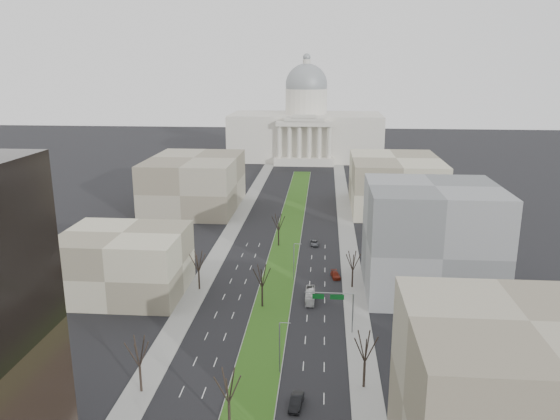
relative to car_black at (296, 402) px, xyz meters
The scene contains 24 objects.
ground 74.12m from the car_black, 95.35° to the left, with size 600.00×600.00×0.00m, color black.
median 73.11m from the car_black, 95.43° to the left, with size 8.00×222.03×0.20m.
sidewalk_left 54.57m from the car_black, 116.58° to the left, with size 5.00×330.00×0.15m, color gray.
sidewalk_right 49.94m from the car_black, 77.76° to the left, with size 5.00×330.00×0.15m, color gray.
capitol 224.02m from the car_black, 91.77° to the left, with size 80.00×46.00×55.00m.
building_beige_left 56.00m from the car_black, 135.81° to the left, with size 26.00×22.00×14.00m, color gray.
building_tan_right 31.40m from the car_black, 28.57° to the right, with size 26.00×24.00×22.00m, color gray.
building_grey_right 54.37m from the car_black, 59.40° to the left, with size 28.00×26.00×24.00m, color slate.
building_far_left 121.54m from the car_black, 110.22° to the left, with size 30.00×40.00×18.00m, color gray.
building_far_right 122.34m from the car_black, 76.70° to the left, with size 30.00×40.00×18.00m, color gray.
tree_left_mid 24.96m from the car_black, behind, with size 5.40×5.40×9.72m.
tree_left_far 48.63m from the car_black, 119.98° to the left, with size 5.28×5.28×9.50m.
tree_right_mid 13.40m from the car_black, 29.39° to the left, with size 5.52×5.52×9.94m.
tree_right_far 47.28m from the car_black, 77.34° to the left, with size 5.04×5.04×9.07m.
tree_median_a 12.50m from the car_black, 145.15° to the right, with size 5.40×5.40×9.72m.
tree_median_b 35.49m from the car_black, 104.77° to the left, with size 5.40×5.40×9.72m.
tree_median_c 74.59m from the car_black, 96.89° to the left, with size 5.40×5.40×9.72m.
streetlamp_median_b 10.16m from the car_black, 109.72° to the left, with size 1.90×0.20×9.16m.
streetlamp_median_c 49.06m from the car_black, 93.70° to the left, with size 1.90×0.20×9.16m.
mast_arm_signs 25.28m from the car_black, 74.57° to the left, with size 9.12×0.24×8.09m.
car_black is the anchor object (origin of this frame).
car_red 51.89m from the car_black, 82.71° to the left, with size 1.86×4.59×1.33m, color maroon.
car_grey_far 75.31m from the car_black, 89.19° to the left, with size 2.17×4.71×1.31m, color #515359.
box_van 37.90m from the car_black, 88.57° to the left, with size 1.89×8.07×2.25m, color silver.
Camera 1 is at (10.31, -24.38, 48.93)m, focal length 35.00 mm.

